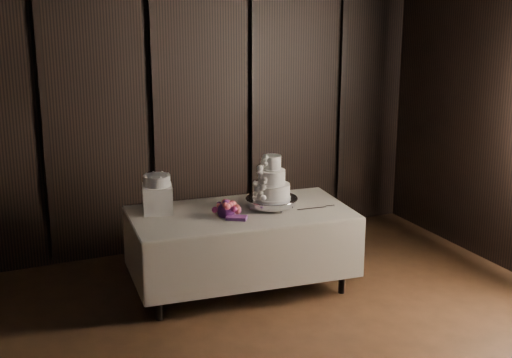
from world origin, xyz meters
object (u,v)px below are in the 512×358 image
object	(u,v)px
display_table	(241,247)
cake_stand	(272,203)
wedding_cake	(270,182)
bouquet	(226,209)
box_pedestal	(158,199)
small_cake	(157,180)

from	to	relation	value
display_table	cake_stand	xyz separation A→B (m)	(0.31, 0.00, 0.39)
display_table	wedding_cake	size ratio (longest dim) A/B	5.18
wedding_cake	bouquet	distance (m)	0.49
box_pedestal	small_cake	world-z (taller)	small_cake
wedding_cake	display_table	bearing A→B (deg)	160.02
wedding_cake	bouquet	size ratio (longest dim) A/B	1.03
wedding_cake	bouquet	xyz separation A→B (m)	(-0.45, -0.06, -0.19)
box_pedestal	display_table	bearing A→B (deg)	-22.92
display_table	box_pedestal	xyz separation A→B (m)	(-0.69, 0.29, 0.47)
display_table	small_cake	bearing A→B (deg)	162.39
bouquet	box_pedestal	size ratio (longest dim) A/B	1.49
cake_stand	small_cake	bearing A→B (deg)	163.95
display_table	bouquet	distance (m)	0.45
bouquet	display_table	bearing A→B (deg)	22.32
wedding_cake	box_pedestal	world-z (taller)	wedding_cake
bouquet	box_pedestal	distance (m)	0.64
cake_stand	bouquet	size ratio (longest dim) A/B	1.25
box_pedestal	small_cake	size ratio (longest dim) A/B	1.08
cake_stand	bouquet	xyz separation A→B (m)	(-0.48, -0.07, 0.02)
box_pedestal	small_cake	distance (m)	0.17
cake_stand	box_pedestal	bearing A→B (deg)	163.95
cake_stand	box_pedestal	xyz separation A→B (m)	(-1.00, 0.29, 0.08)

